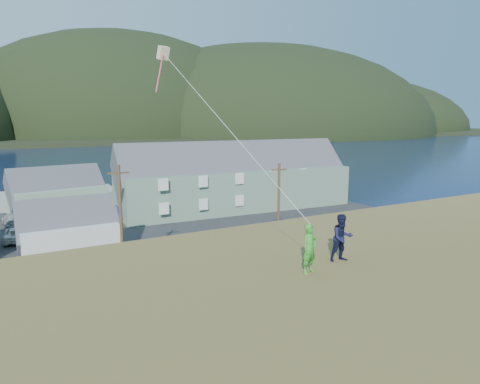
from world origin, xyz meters
The scene contains 14 objects.
ground centered at (0.00, 0.00, 0.00)m, with size 900.00×900.00×0.00m, color #0A1638.
grass_strip centered at (0.00, -2.00, 0.05)m, with size 110.00×8.00×0.10m, color #4C3D19.
waterfront_lot centered at (0.00, 17.00, 0.06)m, with size 72.00×36.00×0.12m, color #28282B.
wharf centered at (-6.00, 40.00, 0.45)m, with size 26.00×14.00×0.90m, color gray.
far_shore centered at (0.00, 330.00, 1.00)m, with size 900.00×320.00×2.00m, color black.
far_hills centered at (35.59, 279.38, 2.00)m, with size 760.00×265.00×143.00m.
lodge centered at (18.76, 20.92, 4.35)m, with size 32.58×10.79×11.30m.
shed_white centered at (-4.51, 9.13, 2.54)m, with size 8.34×5.64×6.62m.
shed_palegreen_far centered at (-3.23, 29.00, 2.92)m, with size 12.27×8.23×7.66m.
utility_poles centered at (-2.23, 1.50, 4.35)m, with size 30.50×0.24×8.87m.
parked_cars centered at (-8.90, 21.48, 0.85)m, with size 23.45×12.13×1.57m.
kite_flyer_green centered at (-0.38, -19.22, 8.04)m, with size 0.61×0.40×1.68m, color green.
kite_flyer_navy centered at (1.42, -18.82, 8.07)m, with size 0.84×0.66×1.74m, color #121433.
kite_rig centered at (-2.71, -12.04, 14.87)m, with size 1.77×4.02×10.01m.
Camera 1 is at (-9.10, -30.07, 12.31)m, focal length 32.00 mm.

